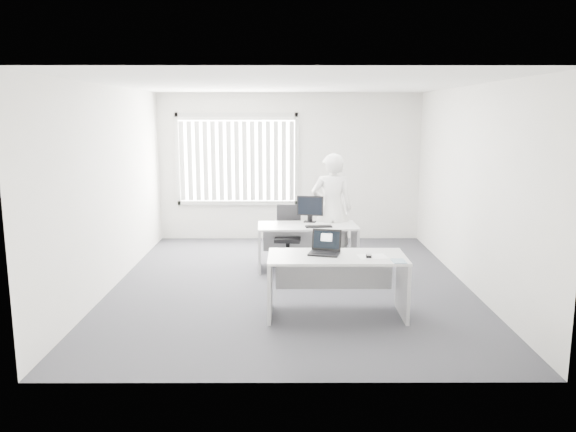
{
  "coord_description": "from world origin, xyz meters",
  "views": [
    {
      "loc": [
        -0.06,
        -7.74,
        2.41
      ],
      "look_at": [
        -0.04,
        0.15,
        0.97
      ],
      "focal_mm": 35.0,
      "sensor_mm": 36.0,
      "label": 1
    }
  ],
  "objects_px": {
    "office_chair": "(288,245)",
    "monitor": "(310,209)",
    "laptop": "(324,243)",
    "desk_near": "(337,272)",
    "desk_far": "(307,237)",
    "person": "(332,209)"
  },
  "relations": [
    {
      "from": "person",
      "to": "laptop",
      "type": "distance_m",
      "value": 2.37
    },
    {
      "from": "monitor",
      "to": "office_chair",
      "type": "bearing_deg",
      "value": 175.81
    },
    {
      "from": "desk_far",
      "to": "monitor",
      "type": "xyz_separation_m",
      "value": [
        0.05,
        0.24,
        0.41
      ]
    },
    {
      "from": "desk_near",
      "to": "laptop",
      "type": "relative_size",
      "value": 4.58
    },
    {
      "from": "laptop",
      "to": "monitor",
      "type": "relative_size",
      "value": 0.85
    },
    {
      "from": "desk_near",
      "to": "monitor",
      "type": "height_order",
      "value": "monitor"
    },
    {
      "from": "monitor",
      "to": "laptop",
      "type": "bearing_deg",
      "value": -76.29
    },
    {
      "from": "desk_near",
      "to": "office_chair",
      "type": "bearing_deg",
      "value": 103.58
    },
    {
      "from": "desk_near",
      "to": "laptop",
      "type": "height_order",
      "value": "laptop"
    },
    {
      "from": "laptop",
      "to": "desk_near",
      "type": "bearing_deg",
      "value": -2.16
    },
    {
      "from": "desk_near",
      "to": "person",
      "type": "distance_m",
      "value": 2.43
    },
    {
      "from": "desk_far",
      "to": "office_chair",
      "type": "distance_m",
      "value": 0.5
    },
    {
      "from": "office_chair",
      "to": "desk_near",
      "type": "bearing_deg",
      "value": -71.56
    },
    {
      "from": "desk_far",
      "to": "office_chair",
      "type": "height_order",
      "value": "office_chair"
    },
    {
      "from": "laptop",
      "to": "office_chair",
      "type": "bearing_deg",
      "value": 114.73
    },
    {
      "from": "desk_far",
      "to": "office_chair",
      "type": "bearing_deg",
      "value": 129.37
    },
    {
      "from": "office_chair",
      "to": "person",
      "type": "height_order",
      "value": "person"
    },
    {
      "from": "desk_near",
      "to": "monitor",
      "type": "bearing_deg",
      "value": 95.77
    },
    {
      "from": "office_chair",
      "to": "laptop",
      "type": "relative_size",
      "value": 2.64
    },
    {
      "from": "office_chair",
      "to": "monitor",
      "type": "xyz_separation_m",
      "value": [
        0.35,
        -0.1,
        0.62
      ]
    },
    {
      "from": "office_chair",
      "to": "desk_far",
      "type": "bearing_deg",
      "value": -42.95
    },
    {
      "from": "office_chair",
      "to": "monitor",
      "type": "height_order",
      "value": "monitor"
    }
  ]
}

